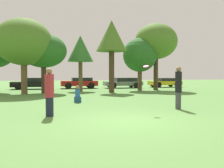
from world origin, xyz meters
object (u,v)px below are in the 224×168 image
at_px(person_catcher, 178,87).
at_px(tree_3, 80,49).
at_px(frisbee, 146,66).
at_px(tree_2, 43,51).
at_px(parked_car_yellow, 165,82).
at_px(person_thrower, 49,92).
at_px(tree_1, 24,42).
at_px(tree_5, 140,55).
at_px(parked_car_red, 80,83).
at_px(tree_4, 112,37).
at_px(bystander_sitting, 78,95).
at_px(parked_car_grey, 124,82).
at_px(tree_6, 156,42).
at_px(parked_car_black, 33,83).

xyz_separation_m(person_catcher, tree_3, (-3.10, 13.30, 3.05)).
height_order(frisbee, tree_2, tree_2).
distance_m(frisbee, parked_car_yellow, 21.04).
relative_size(person_thrower, tree_1, 0.30).
bearing_deg(frisbee, tree_5, 70.76).
distance_m(tree_3, parked_car_red, 5.74).
relative_size(tree_4, parked_car_yellow, 1.56).
bearing_deg(bystander_sitting, tree_3, 82.89).
distance_m(tree_3, parked_car_grey, 7.91).
xyz_separation_m(tree_5, tree_6, (1.85, 0.27, 1.45)).
relative_size(parked_car_black, parked_car_red, 1.03).
distance_m(parked_car_black, parked_car_grey, 10.51).
bearing_deg(parked_car_grey, tree_2, 33.08).
xyz_separation_m(tree_2, tree_6, (11.13, 1.38, 1.34)).
relative_size(frisbee, tree_4, 0.04).
height_order(tree_6, parked_car_black, tree_6).
bearing_deg(parked_car_grey, parked_car_red, -3.79).
distance_m(frisbee, tree_6, 15.13).
bearing_deg(frisbee, person_thrower, -177.87).
bearing_deg(person_thrower, tree_4, 59.96).
relative_size(person_catcher, tree_2, 0.38).
xyz_separation_m(tree_1, parked_car_black, (0.05, 7.01, -3.59)).
relative_size(person_thrower, tree_2, 0.36).
xyz_separation_m(tree_6, parked_car_yellow, (3.62, 5.08, -4.36)).
bearing_deg(tree_5, parked_car_grey, 92.76).
relative_size(bystander_sitting, tree_2, 0.19).
bearing_deg(tree_2, bystander_sitting, -74.05).
distance_m(tree_3, tree_4, 3.66).
distance_m(tree_4, tree_5, 4.11).
relative_size(tree_2, tree_5, 0.98).
xyz_separation_m(frisbee, tree_2, (-4.71, 11.98, 1.70)).
distance_m(person_thrower, tree_4, 13.12).
distance_m(tree_3, parked_car_black, 7.43).
xyz_separation_m(frisbee, tree_4, (1.19, 11.21, 2.99)).
relative_size(frisbee, tree_2, 0.05).
bearing_deg(tree_3, tree_4, -44.83).
relative_size(frisbee, tree_6, 0.04).
distance_m(parked_car_black, parked_car_red, 5.24).
height_order(tree_1, parked_car_black, tree_1).
relative_size(tree_2, tree_4, 0.80).
bearing_deg(parked_car_black, person_thrower, 95.94).
height_order(tree_3, parked_car_yellow, tree_3).
distance_m(tree_2, parked_car_red, 7.97).
xyz_separation_m(person_catcher, tree_2, (-6.48, 11.57, 2.64)).
distance_m(tree_4, parked_car_red, 8.58).
bearing_deg(frisbee, tree_2, 111.47).
bearing_deg(tree_2, tree_6, 7.04).
distance_m(tree_5, tree_6, 2.37).
height_order(bystander_sitting, tree_4, tree_4).
bearing_deg(parked_car_black, parked_car_grey, 178.49).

